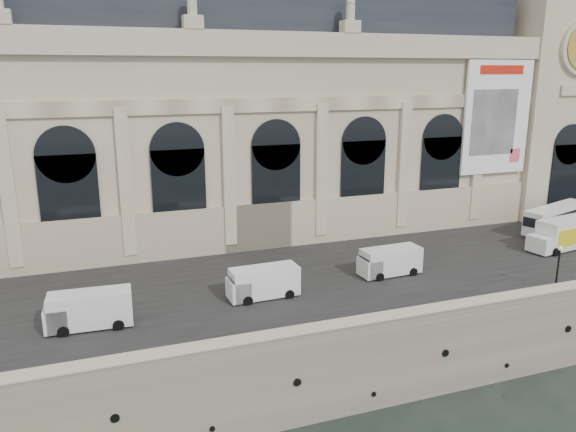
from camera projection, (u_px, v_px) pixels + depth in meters
name	position (u px, v px, depth m)	size (l,w,h in m)	color
ground	(420.00, 400.00, 42.66)	(260.00, 260.00, 0.00)	black
quay	(273.00, 238.00, 73.74)	(160.00, 70.00, 6.00)	gray
street	(342.00, 267.00, 53.88)	(160.00, 24.00, 0.06)	#2D2D2D
parapet	(420.00, 317.00, 41.54)	(160.00, 1.40, 1.21)	gray
museum	(234.00, 112.00, 63.80)	(69.00, 18.70, 29.10)	beige
clock_pavilion	(535.00, 78.00, 73.44)	(13.00, 14.72, 36.70)	beige
bus_right	(556.00, 218.00, 65.01)	(10.89, 5.42, 3.16)	white
van_a	(85.00, 310.00, 40.80)	(6.21, 2.81, 2.71)	silver
van_b	(387.00, 262.00, 51.39)	(5.86, 2.59, 2.57)	silver
van_c	(260.00, 283.00, 46.21)	(5.93, 2.60, 2.61)	white
box_truck	(563.00, 234.00, 58.90)	(8.34, 3.84, 3.24)	white
lamp_right	(558.00, 269.00, 47.59)	(0.41, 0.41, 4.03)	black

